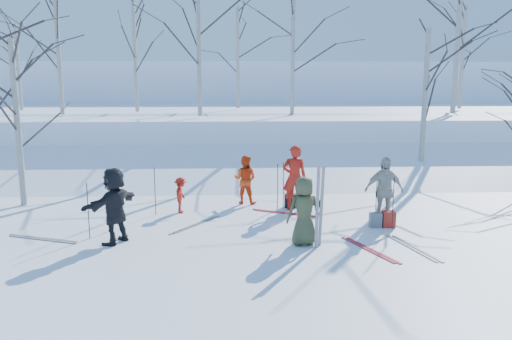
{
  "coord_description": "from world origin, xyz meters",
  "views": [
    {
      "loc": [
        -0.63,
        -11.85,
        3.7
      ],
      "look_at": [
        0.0,
        1.5,
        1.3
      ],
      "focal_mm": 35.0,
      "sensor_mm": 36.0,
      "label": 1
    }
  ],
  "objects_px": {
    "skier_red_north": "(294,178)",
    "skier_cream_east": "(384,191)",
    "backpack_grey": "(376,220)",
    "skier_grey_west": "(115,206)",
    "dog": "(315,203)",
    "backpack_red": "(389,219)",
    "skier_olive_center": "(304,211)",
    "skier_red_seated": "(181,195)",
    "backpack_dark": "(290,201)",
    "skier_redor_behind": "(245,180)"
  },
  "relations": [
    {
      "from": "skier_red_north",
      "to": "skier_grey_west",
      "type": "relative_size",
      "value": 1.07
    },
    {
      "from": "skier_grey_west",
      "to": "skier_olive_center",
      "type": "bearing_deg",
      "value": 115.18
    },
    {
      "from": "skier_redor_behind",
      "to": "skier_red_north",
      "type": "bearing_deg",
      "value": 168.83
    },
    {
      "from": "dog",
      "to": "backpack_dark",
      "type": "xyz_separation_m",
      "value": [
        -0.64,
        0.61,
        -0.07
      ]
    },
    {
      "from": "skier_olive_center",
      "to": "backpack_red",
      "type": "bearing_deg",
      "value": -162.7
    },
    {
      "from": "skier_cream_east",
      "to": "dog",
      "type": "height_order",
      "value": "skier_cream_east"
    },
    {
      "from": "skier_grey_west",
      "to": "backpack_red",
      "type": "relative_size",
      "value": 4.21
    },
    {
      "from": "skier_redor_behind",
      "to": "backpack_red",
      "type": "relative_size",
      "value": 3.52
    },
    {
      "from": "skier_redor_behind",
      "to": "skier_cream_east",
      "type": "bearing_deg",
      "value": 165.82
    },
    {
      "from": "skier_red_seated",
      "to": "skier_cream_east",
      "type": "relative_size",
      "value": 0.58
    },
    {
      "from": "skier_olive_center",
      "to": "skier_cream_east",
      "type": "relative_size",
      "value": 0.89
    },
    {
      "from": "skier_grey_west",
      "to": "backpack_dark",
      "type": "xyz_separation_m",
      "value": [
        4.41,
        3.06,
        -0.68
      ]
    },
    {
      "from": "skier_redor_behind",
      "to": "backpack_grey",
      "type": "height_order",
      "value": "skier_redor_behind"
    },
    {
      "from": "skier_red_seated",
      "to": "skier_redor_behind",
      "type": "bearing_deg",
      "value": -56.88
    },
    {
      "from": "skier_redor_behind",
      "to": "skier_olive_center",
      "type": "bearing_deg",
      "value": 127.17
    },
    {
      "from": "skier_red_north",
      "to": "skier_cream_east",
      "type": "height_order",
      "value": "skier_red_north"
    },
    {
      "from": "skier_olive_center",
      "to": "backpack_dark",
      "type": "xyz_separation_m",
      "value": [
        0.09,
        3.39,
        -0.59
      ]
    },
    {
      "from": "skier_red_seated",
      "to": "skier_grey_west",
      "type": "xyz_separation_m",
      "value": [
        -1.24,
        -2.62,
        0.37
      ]
    },
    {
      "from": "dog",
      "to": "backpack_grey",
      "type": "bearing_deg",
      "value": 88.5
    },
    {
      "from": "backpack_red",
      "to": "skier_grey_west",
      "type": "bearing_deg",
      "value": -172.12
    },
    {
      "from": "skier_red_north",
      "to": "skier_redor_behind",
      "type": "relative_size",
      "value": 1.28
    },
    {
      "from": "skier_redor_behind",
      "to": "skier_grey_west",
      "type": "bearing_deg",
      "value": 69.61
    },
    {
      "from": "skier_olive_center",
      "to": "skier_red_seated",
      "type": "relative_size",
      "value": 1.55
    },
    {
      "from": "skier_red_seated",
      "to": "dog",
      "type": "relative_size",
      "value": 1.57
    },
    {
      "from": "skier_redor_behind",
      "to": "skier_grey_west",
      "type": "height_order",
      "value": "skier_grey_west"
    },
    {
      "from": "skier_red_north",
      "to": "backpack_dark",
      "type": "relative_size",
      "value": 4.73
    },
    {
      "from": "skier_red_seated",
      "to": "backpack_dark",
      "type": "distance_m",
      "value": 3.21
    },
    {
      "from": "skier_cream_east",
      "to": "backpack_dark",
      "type": "height_order",
      "value": "skier_cream_east"
    },
    {
      "from": "skier_grey_west",
      "to": "backpack_grey",
      "type": "relative_size",
      "value": 4.65
    },
    {
      "from": "skier_grey_west",
      "to": "backpack_red",
      "type": "bearing_deg",
      "value": 127.5
    },
    {
      "from": "skier_olive_center",
      "to": "skier_red_seated",
      "type": "bearing_deg",
      "value": -54.63
    },
    {
      "from": "skier_redor_behind",
      "to": "backpack_red",
      "type": "xyz_separation_m",
      "value": [
        3.6,
        -2.71,
        -0.53
      ]
    },
    {
      "from": "skier_red_seated",
      "to": "backpack_dark",
      "type": "height_order",
      "value": "skier_red_seated"
    },
    {
      "from": "skier_cream_east",
      "to": "backpack_grey",
      "type": "bearing_deg",
      "value": -137.28
    },
    {
      "from": "skier_red_north",
      "to": "skier_grey_west",
      "type": "distance_m",
      "value": 5.28
    },
    {
      "from": "skier_red_seated",
      "to": "skier_grey_west",
      "type": "bearing_deg",
      "value": 158.99
    },
    {
      "from": "skier_red_north",
      "to": "skier_cream_east",
      "type": "bearing_deg",
      "value": 147.41
    },
    {
      "from": "skier_redor_behind",
      "to": "skier_red_seated",
      "type": "height_order",
      "value": "skier_redor_behind"
    },
    {
      "from": "skier_grey_west",
      "to": "backpack_grey",
      "type": "height_order",
      "value": "skier_grey_west"
    },
    {
      "from": "skier_grey_west",
      "to": "backpack_grey",
      "type": "bearing_deg",
      "value": 128.04
    },
    {
      "from": "dog",
      "to": "backpack_red",
      "type": "distance_m",
      "value": 2.23
    },
    {
      "from": "backpack_grey",
      "to": "skier_cream_east",
      "type": "bearing_deg",
      "value": 47.05
    },
    {
      "from": "skier_olive_center",
      "to": "skier_cream_east",
      "type": "distance_m",
      "value": 2.8
    },
    {
      "from": "skier_olive_center",
      "to": "skier_red_seated",
      "type": "height_order",
      "value": "skier_olive_center"
    },
    {
      "from": "backpack_red",
      "to": "backpack_dark",
      "type": "bearing_deg",
      "value": 136.89
    },
    {
      "from": "skier_redor_behind",
      "to": "backpack_grey",
      "type": "xyz_separation_m",
      "value": [
        3.27,
        -2.69,
        -0.55
      ]
    },
    {
      "from": "skier_red_north",
      "to": "skier_redor_behind",
      "type": "xyz_separation_m",
      "value": [
        -1.4,
        0.84,
        -0.21
      ]
    },
    {
      "from": "skier_cream_east",
      "to": "backpack_grey",
      "type": "distance_m",
      "value": 0.81
    },
    {
      "from": "skier_cream_east",
      "to": "backpack_grey",
      "type": "height_order",
      "value": "skier_cream_east"
    },
    {
      "from": "skier_grey_west",
      "to": "dog",
      "type": "xyz_separation_m",
      "value": [
        5.05,
        2.44,
        -0.61
      ]
    }
  ]
}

